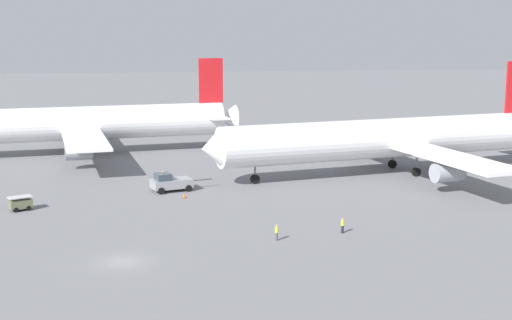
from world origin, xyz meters
TOP-DOWN VIEW (x-y plane):
  - ground_plane at (0.00, 0.00)m, footprint 600.00×600.00m
  - airliner_at_gate_left at (-11.53, 60.27)m, footprint 61.39×49.85m
  - airliner_being_pushed at (37.85, 36.62)m, footprint 56.68×50.25m
  - pushback_tug at (5.31, 29.40)m, footprint 8.58×4.36m
  - gse_baggage_cart_near_cluster at (-12.83, 21.46)m, footprint 3.14×2.59m
  - ground_crew_ramp_agent_by_cones at (22.89, 6.33)m, footprint 0.36×0.36m
  - ground_crew_wing_walker_right at (15.44, 4.62)m, footprint 0.36×0.36m
  - traffic_cone_wingtip_starboard at (6.95, 25.04)m, footprint 0.44×0.44m

SIDE VIEW (x-z plane):
  - ground_plane at x=0.00m, z-range 0.00..0.00m
  - traffic_cone_wingtip_starboard at x=6.95m, z-range -0.02..0.58m
  - ground_crew_ramp_agent_by_cones at x=22.89m, z-range 0.03..1.65m
  - gse_baggage_cart_near_cluster at x=-12.83m, z-range 0.01..1.72m
  - ground_crew_wing_walker_right at x=15.44m, z-range 0.03..1.72m
  - pushback_tug at x=5.31m, z-range -0.22..2.59m
  - airliner_being_pushed at x=37.85m, z-range -2.93..13.54m
  - airliner_at_gate_left at x=-11.53m, z-range -2.81..13.50m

